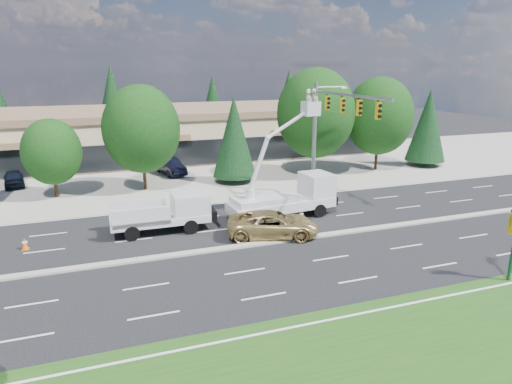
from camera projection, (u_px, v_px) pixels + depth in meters
name	position (u px, v px, depth m)	size (l,w,h in m)	color
ground	(228.00, 249.00, 26.44)	(140.00, 140.00, 0.00)	black
concrete_apron	(171.00, 174.00, 44.59)	(140.00, 22.00, 0.01)	gray
road_median	(228.00, 248.00, 26.42)	(120.00, 0.55, 0.12)	gray
strip_mall	(156.00, 132.00, 52.89)	(50.40, 15.40, 5.50)	tan
tree_front_c	(52.00, 152.00, 35.84)	(4.56, 4.56, 6.32)	#332114
tree_front_d	(141.00, 129.00, 37.70)	(6.37, 6.37, 8.84)	#332114
tree_front_e	(234.00, 137.00, 40.55)	(3.91, 3.91, 7.71)	#332114
tree_front_f	(316.00, 113.00, 42.65)	(7.32, 7.32, 10.15)	#332114
tree_front_g	(379.00, 116.00, 45.04)	(6.69, 6.69, 9.28)	#332114
tree_front_h	(428.00, 125.00, 47.28)	(4.05, 4.05, 7.99)	#332114
tree_back_b	(113.00, 102.00, 61.79)	(5.22, 5.22, 10.29)	#332114
tree_back_c	(213.00, 104.00, 66.50)	(4.54, 4.54, 8.96)	#332114
tree_back_d	(289.00, 99.00, 70.26)	(4.91, 4.91, 9.67)	#332114
signal_mast	(328.00, 123.00, 34.44)	(2.76, 10.16, 9.00)	gray
utility_pickup	(167.00, 216.00, 29.09)	(6.17, 2.49, 2.36)	silver
bucket_truck	(291.00, 190.00, 31.69)	(7.76, 3.07, 8.76)	silver
traffic_cone_a	(25.00, 244.00, 26.27)	(0.40, 0.40, 0.70)	orange
traffic_cone_b	(193.00, 226.00, 29.14)	(0.40, 0.40, 0.70)	orange
traffic_cone_c	(241.00, 222.00, 30.02)	(0.40, 0.40, 0.70)	orange
traffic_cone_d	(301.00, 215.00, 31.34)	(0.40, 0.40, 0.70)	orange
minivan	(273.00, 224.00, 28.17)	(2.61, 5.66, 1.57)	tan
parked_car_west	(14.00, 179.00, 40.00)	(1.60, 3.97, 1.35)	black
parked_car_east	(171.00, 166.00, 44.37)	(1.63, 4.67, 1.54)	black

